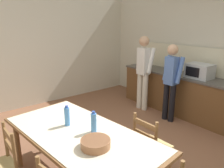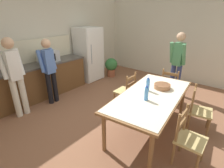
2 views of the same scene
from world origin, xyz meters
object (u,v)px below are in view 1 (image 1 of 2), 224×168
at_px(bottle_near_centre, 67,116).
at_px(chair_side_near_left, 0,167).
at_px(dining_table, 80,138).
at_px(person_at_sink, 143,69).
at_px(serving_bowl, 96,143).
at_px(microwave, 200,71).
at_px(chair_side_far_right, 151,146).
at_px(person_at_counter, 171,79).
at_px(bottle_off_centre, 94,122).

bearing_deg(bottle_near_centre, chair_side_near_left, -98.55).
distance_m(dining_table, chair_side_near_left, 0.97).
bearing_deg(person_at_sink, serving_bowl, -145.63).
bearing_deg(chair_side_near_left, microwave, 86.92).
xyz_separation_m(bottle_near_centre, chair_side_far_right, (0.66, 0.88, -0.46)).
distance_m(bottle_near_centre, chair_side_near_left, 0.94).
height_order(person_at_sink, person_at_counter, person_at_sink).
bearing_deg(bottle_near_centre, person_at_sink, 113.21).
bearing_deg(bottle_near_centre, bottle_off_centre, 24.87).
bearing_deg(bottle_off_centre, microwave, 96.53).
bearing_deg(chair_side_far_right, bottle_near_centre, 51.40).
distance_m(dining_table, serving_bowl, 0.40).
distance_m(chair_side_far_right, chair_side_near_left, 1.87).
relative_size(bottle_near_centre, chair_side_near_left, 0.30).
relative_size(bottle_off_centre, chair_side_far_right, 0.30).
distance_m(microwave, dining_table, 3.04).
distance_m(microwave, chair_side_near_left, 3.90).
height_order(bottle_near_centre, chair_side_far_right, bottle_near_centre).
height_order(dining_table, person_at_counter, person_at_counter).
bearing_deg(dining_table, person_at_counter, 102.56).
bearing_deg(microwave, chair_side_far_right, -73.82).
height_order(chair_side_far_right, chair_side_near_left, same).
relative_size(microwave, person_at_counter, 0.31).
height_order(bottle_off_centre, person_at_counter, person_at_counter).
xyz_separation_m(dining_table, person_at_counter, (-0.55, 2.48, 0.21)).
bearing_deg(chair_side_far_right, bottle_off_centre, 65.54).
relative_size(microwave, person_at_sink, 0.29).
bearing_deg(serving_bowl, chair_side_near_left, -133.57).
height_order(dining_table, chair_side_near_left, chair_side_near_left).
relative_size(serving_bowl, person_at_counter, 0.20).
distance_m(microwave, bottle_off_centre, 2.89).
relative_size(chair_side_far_right, chair_side_near_left, 1.00).
height_order(microwave, person_at_counter, person_at_counter).
height_order(microwave, serving_bowl, microwave).
height_order(bottle_off_centre, serving_bowl, bottle_off_centre).
bearing_deg(dining_table, chair_side_near_left, -114.74).
bearing_deg(bottle_near_centre, serving_bowl, -0.44).
height_order(chair_side_far_right, person_at_counter, person_at_counter).
relative_size(microwave, chair_side_near_left, 0.55).
bearing_deg(chair_side_far_right, microwave, -75.50).
relative_size(chair_side_near_left, person_at_counter, 0.56).
bearing_deg(chair_side_near_left, serving_bowl, 45.66).
bearing_deg(person_at_sink, microwave, -66.00).
bearing_deg(person_at_counter, bottle_off_centre, -164.60).
relative_size(bottle_near_centre, person_at_counter, 0.17).
xyz_separation_m(dining_table, bottle_off_centre, (0.09, 0.14, 0.20)).
relative_size(serving_bowl, person_at_sink, 0.18).
xyz_separation_m(chair_side_far_right, person_at_counter, (-0.94, 1.64, 0.47)).
height_order(dining_table, bottle_near_centre, bottle_near_centre).
distance_m(person_at_sink, person_at_counter, 0.80).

